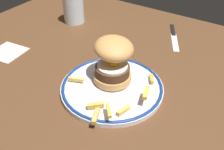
# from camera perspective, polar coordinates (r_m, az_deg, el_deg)

# --- Properties ---
(ground_plane) EXTENTS (1.32, 0.93, 0.04)m
(ground_plane) POSITION_cam_1_polar(r_m,az_deg,el_deg) (0.68, 5.36, -3.86)
(ground_plane) COLOR #52331D
(dinner_plate) EXTENTS (0.25, 0.25, 0.02)m
(dinner_plate) POSITION_cam_1_polar(r_m,az_deg,el_deg) (0.65, -0.00, -2.66)
(dinner_plate) COLOR silver
(dinner_plate) RESTS_ON ground_plane
(burger) EXTENTS (0.12, 0.12, 0.11)m
(burger) POSITION_cam_1_polar(r_m,az_deg,el_deg) (0.63, 0.27, 3.33)
(burger) COLOR tan
(burger) RESTS_ON dinner_plate
(fries_pile) EXTENTS (0.21, 0.24, 0.03)m
(fries_pile) POSITION_cam_1_polar(r_m,az_deg,el_deg) (0.61, -0.09, -3.39)
(fries_pile) COLOR gold
(fries_pile) RESTS_ON dinner_plate
(water_glass) EXTENTS (0.07, 0.07, 0.10)m
(water_glass) POSITION_cam_1_polar(r_m,az_deg,el_deg) (0.97, -8.35, 13.93)
(water_glass) COLOR silver
(water_glass) RESTS_ON ground_plane
(knife) EXTENTS (0.10, 0.17, 0.01)m
(knife) POSITION_cam_1_polar(r_m,az_deg,el_deg) (0.91, 13.26, 8.55)
(knife) COLOR black
(knife) RESTS_ON ground_plane
(napkin) EXTENTS (0.10, 0.10, 0.00)m
(napkin) POSITION_cam_1_polar(r_m,az_deg,el_deg) (0.85, -21.79, 4.70)
(napkin) COLOR silver
(napkin) RESTS_ON ground_plane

